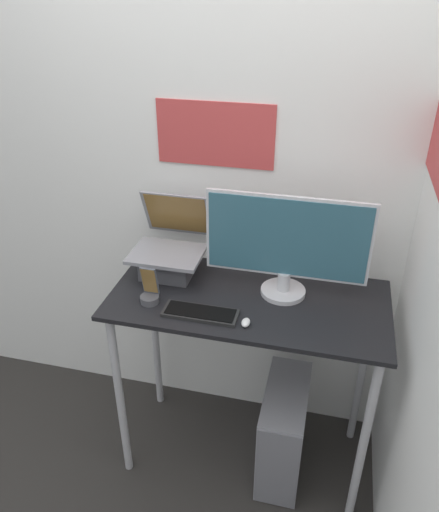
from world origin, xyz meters
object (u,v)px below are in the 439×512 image
computer_tower (283,430)px  monitor (286,246)px  keyboard (200,313)px  cell_phone (150,293)px  laptop (169,254)px  mouse (246,322)px

computer_tower → monitor: bearing=119.7°
keyboard → cell_phone: size_ratio=1.84×
laptop → computer_tower: 0.97m
cell_phone → laptop: bearing=89.1°
keyboard → mouse: (0.18, -0.02, 0.00)m
laptop → keyboard: bearing=-51.6°
mouse → cell_phone: cell_phone is taller
keyboard → cell_phone: bearing=170.6°
laptop → monitor: (0.51, -0.05, 0.13)m
monitor → mouse: (-0.11, -0.25, -0.21)m
monitor → mouse: monitor is taller
cell_phone → computer_tower: cell_phone is taller
monitor → computer_tower: 0.92m
keyboard → mouse: 0.18m
cell_phone → mouse: bearing=-8.3°
monitor → keyboard: 0.43m
laptop → cell_phone: 0.24m
keyboard → computer_tower: bearing=19.1°
mouse → computer_tower: bearing=40.7°
computer_tower → cell_phone: bearing=-171.5°
monitor → keyboard: bearing=-142.3°
keyboard → computer_tower: (0.35, 0.12, -0.70)m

